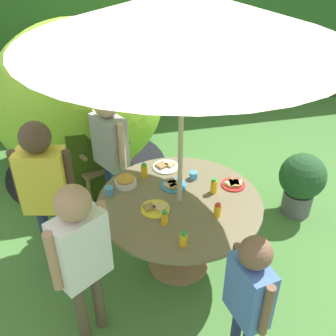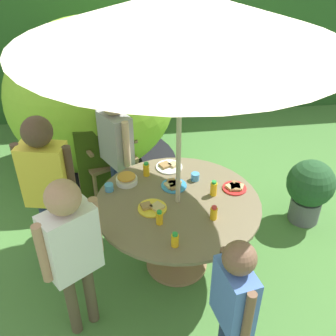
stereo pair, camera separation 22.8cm
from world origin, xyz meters
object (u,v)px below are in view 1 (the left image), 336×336
Objects in this scene: plate_mid_left at (165,166)px; child_in_yellow_shirt at (44,181)px; snack_bowl at (125,181)px; cup_near at (109,190)px; potted_plant at (302,181)px; juice_bottle_mid_right at (183,239)px; wooden_chair at (92,147)px; child_in_white_shirt at (80,248)px; plate_center_back at (234,184)px; garden_table at (179,216)px; plate_far_left at (173,185)px; dome_tent at (79,101)px; child_in_blue_shirt at (249,291)px; juice_bottle_near_left at (165,218)px; juice_bottle_center_front at (144,171)px; juice_bottle_far_right at (218,210)px; child_in_grey_shirt at (110,141)px; plate_near_right at (155,208)px; cup_far at (194,175)px; patio_umbrella at (183,16)px; juice_bottle_front_edge at (214,186)px.

child_in_yellow_shirt is at bearing -165.77° from plate_mid_left.
snack_bowl is 2.53× the size of cup_near.
juice_bottle_mid_right reaches higher than potted_plant.
wooden_chair is 1.78m from child_in_white_shirt.
plate_mid_left is at bearing 141.67° from plate_center_back.
garden_table is 0.60m from cup_near.
plate_far_left reaches higher than potted_plant.
plate_far_left is (0.68, -1.53, -0.15)m from dome_tent.
child_in_blue_shirt is (0.78, -2.20, 0.18)m from wooden_chair.
juice_bottle_center_front is (-0.04, 0.63, 0.01)m from juice_bottle_near_left.
juice_bottle_far_right is 0.40m from juice_bottle_mid_right.
child_in_grey_shirt is at bearing 9.03° from child_in_blue_shirt.
snack_bowl is at bearing -85.20° from dome_tent.
plate_mid_left is 3.29× the size of cup_near.
wooden_chair is at bearing 115.91° from garden_table.
child_in_grey_shirt is at bearing 105.63° from plate_near_right.
juice_bottle_far_right is (-1.11, -0.65, 0.36)m from potted_plant.
child_in_blue_shirt is 0.56m from juice_bottle_mid_right.
plate_center_back is at bearing -29.78° from cup_far.
potted_plant is at bearing -49.07° from wooden_chair.
juice_bottle_mid_right is 1.58× the size of cup_far.
patio_umbrella reaches higher than juice_bottle_near_left.
child_in_blue_shirt is 0.97m from plate_near_right.
cup_near is (-0.32, -0.18, -0.03)m from juice_bottle_center_front.
plate_mid_left is at bearing 69.93° from plate_near_right.
juice_bottle_near_left is at bearing -102.97° from plate_mid_left.
cup_far is at bearing 20.71° from child_in_grey_shirt.
plate_far_left reaches higher than garden_table.
potted_plant is at bearing 17.31° from garden_table.
plate_near_right is at bearing 12.64° from child_in_blue_shirt.
plate_near_right is 3.17× the size of cup_far.
potted_plant is (2.02, -1.32, -0.47)m from dome_tent.
wooden_chair is at bearing 114.93° from juice_bottle_center_front.
child_in_yellow_shirt reaches higher than wooden_chair.
juice_bottle_near_left is at bearing -156.60° from potted_plant.
garden_table is at bearing -0.00° from child_in_yellow_shirt.
wooden_chair reaches higher than plate_center_back.
snack_bowl is at bearing 141.47° from patio_umbrella.
child_in_yellow_shirt is 0.86m from plate_near_right.
child_in_grey_shirt is at bearing -82.99° from dome_tent.
cup_near reaches higher than plate_near_right.
garden_table is at bearing -88.34° from plate_far_left.
patio_umbrella is 1.55m from child_in_grey_shirt.
child_in_blue_shirt reaches higher than juice_bottle_front_edge.
plate_near_right is 1.74× the size of juice_bottle_center_front.
dome_tent reaches higher than plate_center_back.
child_in_white_shirt reaches higher than juice_bottle_mid_right.
plate_near_right is 0.47m from juice_bottle_far_right.
juice_bottle_far_right reaches higher than juice_bottle_mid_right.
plate_mid_left is 2.08× the size of juice_bottle_far_right.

